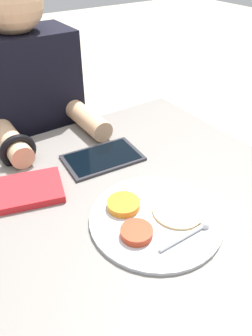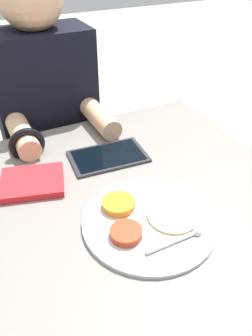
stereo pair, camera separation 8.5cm
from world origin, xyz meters
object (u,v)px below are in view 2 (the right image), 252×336
at_px(red_notebook, 32,183).
at_px(thali_tray, 147,220).
at_px(person_diner, 53,144).
at_px(tablet_device, 108,156).

bearing_deg(red_notebook, thali_tray, -51.69).
bearing_deg(person_diner, thali_tray, -85.93).
xyz_separation_m(thali_tray, red_notebook, (-0.21, 0.26, 0.00)).
height_order(red_notebook, tablet_device, red_notebook).
distance_m(thali_tray, tablet_device, 0.29).
relative_size(thali_tray, person_diner, 0.26).
height_order(thali_tray, person_diner, person_diner).
xyz_separation_m(red_notebook, person_diner, (0.16, 0.41, -0.15)).
relative_size(red_notebook, person_diner, 0.16).
distance_m(tablet_device, person_diner, 0.42).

